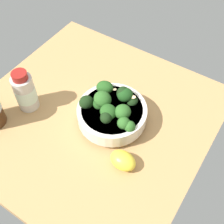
% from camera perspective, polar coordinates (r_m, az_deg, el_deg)
% --- Properties ---
extents(ground_plane, '(0.61, 0.61, 0.03)m').
position_cam_1_polar(ground_plane, '(0.80, -3.97, -1.29)').
color(ground_plane, tan).
extents(bowl_of_broccoli, '(0.18, 0.18, 0.10)m').
position_cam_1_polar(bowl_of_broccoli, '(0.75, -0.01, 0.15)').
color(bowl_of_broccoli, silver).
rests_on(bowl_of_broccoli, ground_plane).
extents(lemon_wedge, '(0.05, 0.07, 0.04)m').
position_cam_1_polar(lemon_wedge, '(0.69, 2.15, -9.40)').
color(lemon_wedge, yellow).
rests_on(lemon_wedge, ground_plane).
extents(bottle_short, '(0.06, 0.06, 0.12)m').
position_cam_1_polar(bottle_short, '(0.80, -16.57, 3.79)').
color(bottle_short, beige).
rests_on(bottle_short, ground_plane).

